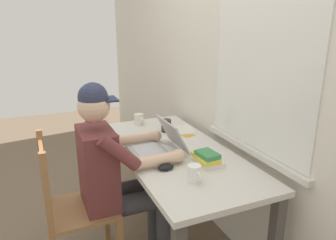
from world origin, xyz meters
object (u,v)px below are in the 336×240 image
(laptop, at_px, (159,145))
(coffee_mug_white, at_px, (194,174))
(seated_person, at_px, (115,169))
(computer_mouse, at_px, (166,167))
(wooden_chair, at_px, (72,209))
(coffee_mug_dark, at_px, (166,126))
(book_stack_main, at_px, (207,158))
(desk, at_px, (174,163))
(coffee_mug_spare, at_px, (139,119))
(landscape_photo_print, at_px, (186,134))

(laptop, relative_size, coffee_mug_white, 2.98)
(seated_person, xyz_separation_m, computer_mouse, (0.25, 0.25, 0.07))
(wooden_chair, distance_m, coffee_mug_dark, 0.94)
(laptop, bearing_deg, book_stack_main, 34.88)
(coffee_mug_white, relative_size, coffee_mug_dark, 0.97)
(desk, bearing_deg, coffee_mug_spare, -175.99)
(computer_mouse, xyz_separation_m, landscape_photo_print, (-0.50, 0.38, -0.02))
(book_stack_main, distance_m, landscape_photo_print, 0.54)
(computer_mouse, height_order, coffee_mug_spare, coffee_mug_spare)
(coffee_mug_dark, bearing_deg, coffee_mug_spare, -151.79)
(wooden_chair, bearing_deg, coffee_mug_white, 54.42)
(seated_person, relative_size, coffee_mug_spare, 10.55)
(laptop, bearing_deg, wooden_chair, -88.09)
(coffee_mug_dark, relative_size, landscape_photo_print, 0.90)
(seated_person, xyz_separation_m, wooden_chair, (-0.00, -0.28, -0.22))
(seated_person, height_order, wooden_chair, seated_person)
(coffee_mug_white, xyz_separation_m, coffee_mug_dark, (-0.82, 0.18, 0.00))
(coffee_mug_spare, bearing_deg, coffee_mug_dark, 28.21)
(desk, relative_size, landscape_photo_print, 11.56)
(landscape_photo_print, bearing_deg, coffee_mug_spare, -162.08)
(wooden_chair, distance_m, landscape_photo_print, 0.98)
(seated_person, relative_size, coffee_mug_dark, 10.72)
(laptop, height_order, book_stack_main, laptop)
(book_stack_main, bearing_deg, laptop, -145.12)
(desk, relative_size, laptop, 4.46)
(seated_person, bearing_deg, coffee_mug_spare, 149.57)
(coffee_mug_spare, xyz_separation_m, book_stack_main, (0.91, 0.14, -0.01))
(wooden_chair, height_order, coffee_mug_spare, wooden_chair)
(coffee_mug_dark, height_order, landscape_photo_print, coffee_mug_dark)
(book_stack_main, bearing_deg, coffee_mug_white, -47.03)
(coffee_mug_dark, bearing_deg, laptop, -29.98)
(wooden_chair, relative_size, coffee_mug_spare, 7.98)
(desk, distance_m, laptop, 0.19)
(computer_mouse, relative_size, coffee_mug_spare, 0.85)
(laptop, bearing_deg, landscape_photo_print, 126.69)
(desk, height_order, computer_mouse, computer_mouse)
(coffee_mug_spare, relative_size, book_stack_main, 0.60)
(landscape_photo_print, bearing_deg, coffee_mug_dark, -153.04)
(desk, distance_m, landscape_photo_print, 0.34)
(computer_mouse, distance_m, book_stack_main, 0.27)
(coffee_mug_spare, distance_m, landscape_photo_print, 0.46)
(coffee_mug_dark, xyz_separation_m, landscape_photo_print, (0.12, 0.11, -0.05))
(computer_mouse, height_order, landscape_photo_print, computer_mouse)
(coffee_mug_spare, height_order, landscape_photo_print, coffee_mug_spare)
(book_stack_main, bearing_deg, wooden_chair, -109.00)
(seated_person, xyz_separation_m, coffee_mug_spare, (-0.64, 0.38, 0.10))
(desk, relative_size, seated_person, 1.20)
(seated_person, distance_m, landscape_photo_print, 0.68)
(coffee_mug_dark, xyz_separation_m, book_stack_main, (0.65, -0.00, -0.01))
(desk, height_order, coffee_mug_white, coffee_mug_white)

